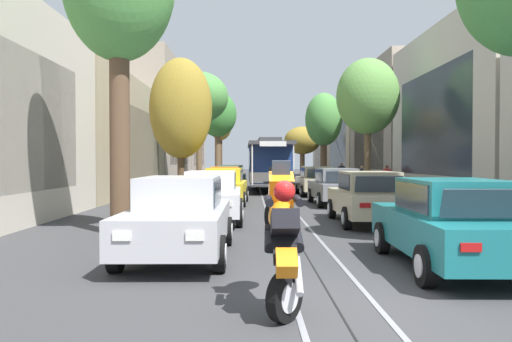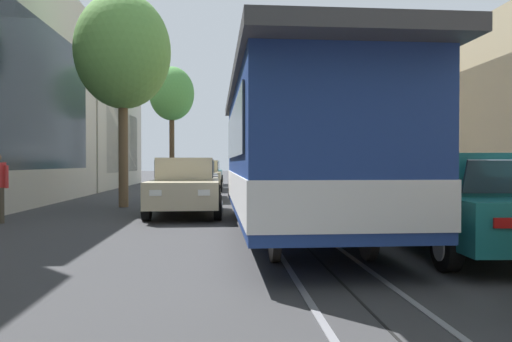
{
  "view_description": "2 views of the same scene",
  "coord_description": "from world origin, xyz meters",
  "views": [
    {
      "loc": [
        -1.11,
        -6.18,
        1.9
      ],
      "look_at": [
        -0.78,
        26.21,
        1.22
      ],
      "focal_mm": 34.13,
      "sensor_mm": 36.0,
      "label": 1
    },
    {
      "loc": [
        1.42,
        33.78,
        1.44
      ],
      "look_at": [
        -0.29,
        9.23,
        1.03
      ],
      "focal_mm": 33.59,
      "sensor_mm": 36.0,
      "label": 2
    }
  ],
  "objects": [
    {
      "name": "parked_car_teal_fifth_left",
      "position": [
        -2.46,
        26.41,
        0.8
      ],
      "size": [
        2.12,
        4.41,
        1.58
      ],
      "color": "#196B70",
      "rests_on": "ground"
    },
    {
      "name": "parked_car_grey_mid_right",
      "position": [
        2.53,
        14.64,
        0.8
      ],
      "size": [
        2.06,
        4.39,
        1.58
      ],
      "color": "slate",
      "rests_on": "ground"
    },
    {
      "name": "street_tree_kerb_left_near",
      "position": [
        -4.49,
        6.35,
        6.32
      ],
      "size": [
        2.88,
        2.4,
        8.55
      ],
      "color": "brown",
      "rests_on": "ground"
    },
    {
      "name": "parked_car_teal_near_right",
      "position": [
        2.42,
        2.34,
        0.8
      ],
      "size": [
        2.07,
        4.39,
        1.58
      ],
      "color": "#196B70",
      "rests_on": "ground"
    },
    {
      "name": "street_tree_kerb_left_second",
      "position": [
        -4.23,
        15.47,
        4.21
      ],
      "size": [
        2.78,
        2.28,
        6.47
      ],
      "color": "#4C3826",
      "rests_on": "ground"
    },
    {
      "name": "parked_car_yellow_mid_left",
      "position": [
        -2.27,
        15.13,
        0.8
      ],
      "size": [
        2.09,
        4.4,
        1.58
      ],
      "color": "gold",
      "rests_on": "ground"
    },
    {
      "name": "motorcycle_with_rider",
      "position": [
        -0.71,
        -0.16,
        1.0
      ],
      "size": [
        0.47,
        1.81,
        1.91
      ],
      "color": "black",
      "rests_on": "ground"
    },
    {
      "name": "parked_car_white_second_left",
      "position": [
        -2.36,
        8.99,
        0.8
      ],
      "size": [
        2.05,
        4.38,
        1.58
      ],
      "color": "silver",
      "rests_on": "ground"
    },
    {
      "name": "ground_plane",
      "position": [
        0.0,
        25.06,
        0.0
      ],
      "size": [
        160.0,
        160.0,
        0.0
      ],
      "primitive_type": "plane",
      "color": "#38383A"
    },
    {
      "name": "parked_car_orange_fourth_left",
      "position": [
        -2.51,
        20.57,
        0.8
      ],
      "size": [
        2.05,
        4.38,
        1.58
      ],
      "color": "orange",
      "rests_on": "ground"
    },
    {
      "name": "cable_car_trolley",
      "position": [
        0.0,
        24.75,
        1.66
      ],
      "size": [
        2.69,
        9.16,
        3.28
      ],
      "color": "navy",
      "rests_on": "ground"
    },
    {
      "name": "parked_car_silver_near_left",
      "position": [
        -2.53,
        3.43,
        0.8
      ],
      "size": [
        2.0,
        4.36,
        1.58
      ],
      "color": "#B7B7BC",
      "rests_on": "ground"
    },
    {
      "name": "street_tree_kerb_right_near",
      "position": [
        4.56,
        3.91,
        5.67
      ],
      "size": [
        2.76,
        2.49,
        7.39
      ],
      "color": "#4C3826",
      "rests_on": "ground"
    },
    {
      "name": "parked_car_beige_fourth_right",
      "position": [
        2.45,
        20.39,
        0.8
      ],
      "size": [
        2.04,
        4.38,
        1.58
      ],
      "color": "#C1B28E",
      "rests_on": "ground"
    },
    {
      "name": "street_tree_kerb_right_second",
      "position": [
        4.67,
        17.88,
        5.06
      ],
      "size": [
        3.1,
        3.0,
        6.97
      ],
      "color": "brown",
      "rests_on": "ground"
    },
    {
      "name": "trolley_track_rails",
      "position": [
        0.0,
        29.32,
        0.0
      ],
      "size": [
        1.14,
        70.64,
        0.01
      ],
      "color": "gray",
      "rests_on": "ground"
    },
    {
      "name": "parked_car_beige_second_right",
      "position": [
        2.42,
        8.43,
        0.8
      ],
      "size": [
        2.03,
        4.38,
        1.58
      ],
      "color": "#C1B28E",
      "rests_on": "ground"
    }
  ]
}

